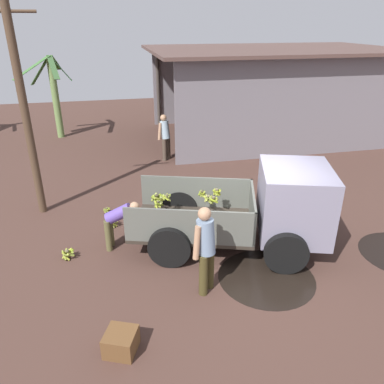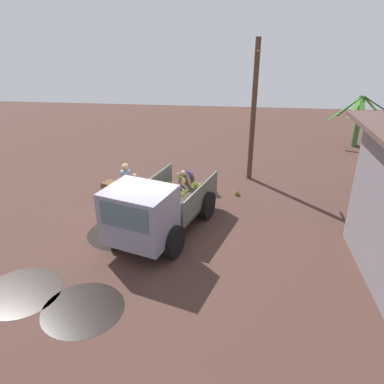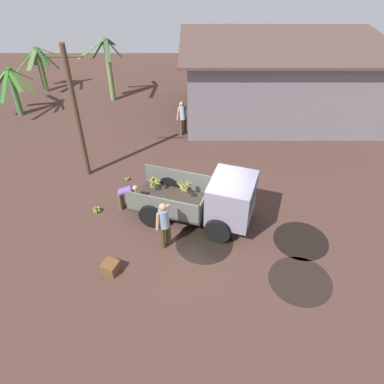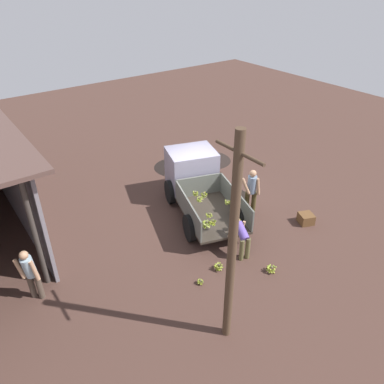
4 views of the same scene
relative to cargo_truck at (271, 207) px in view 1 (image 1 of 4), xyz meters
name	(u,v)px [view 1 (image 1 of 4)]	position (x,y,z in m)	size (l,w,h in m)	color
ground	(248,245)	(-0.39, 0.14, -1.00)	(36.00, 36.00, 0.00)	#462F27
mud_patch_2	(266,277)	(-0.46, -1.04, -0.99)	(1.91, 1.91, 0.01)	black
cargo_truck	(271,207)	(0.00, 0.00, 0.00)	(4.50, 2.92, 1.89)	#332B23
warehouse_shed	(284,73)	(4.14, 8.47, 1.62)	(10.20, 6.67, 3.61)	slate
utility_pole	(25,110)	(-5.15, 2.92, 1.70)	(1.23, 0.20, 5.26)	#4B3627
banana_palm_0	(184,79)	(1.14, 14.81, 0.61)	(2.46, 2.43, 2.88)	#567D45
banana_palm_3	(55,95)	(-5.33, 10.09, 0.80)	(2.18, 2.51, 3.36)	olive
person_foreground_visitor	(205,247)	(-1.74, -1.12, -0.04)	(0.53, 0.65, 1.73)	#42391B
person_worker_loading	(119,220)	(-3.21, 0.68, -0.30)	(0.79, 0.59, 1.13)	brown
person_bystander_near_shed	(165,135)	(-1.31, 6.25, -0.09)	(0.54, 0.56, 1.64)	#4C3E33
banana_bunch_on_ground_0	(68,253)	(-4.33, 0.50, -0.87)	(0.27, 0.29, 0.22)	brown
banana_bunch_on_ground_1	(107,210)	(-3.49, 2.44, -0.91)	(0.19, 0.20, 0.16)	brown
banana_bunch_on_ground_2	(113,222)	(-3.36, 1.67, -0.87)	(0.25, 0.25, 0.22)	#4E4632
wooden_crate_0	(121,342)	(-3.35, -2.24, -0.82)	(0.46, 0.46, 0.35)	brown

